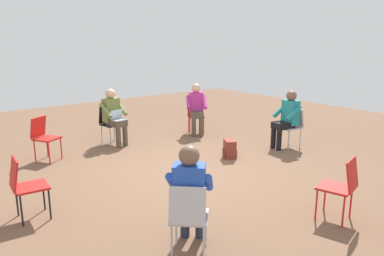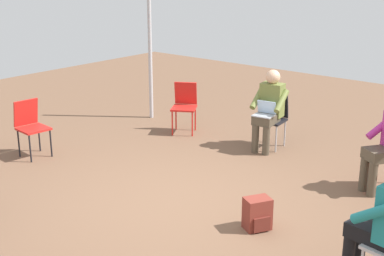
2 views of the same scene
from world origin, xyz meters
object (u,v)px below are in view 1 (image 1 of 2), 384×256
(person_in_magenta, at_px, (196,106))
(chair_west, at_px, (110,121))
(person_with_laptop, at_px, (114,114))
(chair_southeast, at_px, (189,215))
(chair_northwest, at_px, (196,113))
(chair_south, at_px, (25,184))
(chair_east, at_px, (342,184))
(chair_north, at_px, (292,124))
(backpack_near_laptop_user, at_px, (230,150))
(person_in_blue, at_px, (190,191))
(person_in_teal, at_px, (287,116))
(chair_southwest, at_px, (44,135))

(person_in_magenta, bearing_deg, chair_west, 17.73)
(person_with_laptop, relative_size, person_in_magenta, 1.00)
(chair_southeast, xyz_separation_m, person_in_magenta, (-4.11, 3.48, 0.20))
(chair_west, distance_m, chair_northwest, 2.17)
(chair_south, height_order, person_with_laptop, person_with_laptop)
(chair_east, height_order, chair_northwest, same)
(person_in_magenta, bearing_deg, chair_southeast, 83.45)
(chair_north, bearing_deg, backpack_near_laptop_user, 90.60)
(backpack_near_laptop_user, bearing_deg, person_in_magenta, 159.70)
(chair_southeast, relative_size, chair_west, 1.00)
(chair_southeast, bearing_deg, chair_northwest, 94.27)
(person_with_laptop, height_order, person_in_blue, same)
(chair_southeast, xyz_separation_m, person_in_teal, (-1.97, 4.22, 0.20))
(chair_southwest, bearing_deg, chair_west, 160.70)
(backpack_near_laptop_user, bearing_deg, person_with_laptop, -150.42)
(chair_west, xyz_separation_m, chair_northwest, (0.44, 2.13, 0.00))
(person_in_magenta, bearing_deg, person_in_blue, 83.58)
(chair_west, relative_size, person_in_blue, 0.69)
(chair_west, xyz_separation_m, person_in_blue, (4.57, -1.33, 0.20))
(chair_southeast, distance_m, chair_east, 2.12)
(chair_northwest, distance_m, person_with_laptop, 2.13)
(chair_east, relative_size, person_in_magenta, 0.69)
(chair_northwest, bearing_deg, chair_north, 143.19)
(person_in_magenta, bearing_deg, chair_northwest, -90.00)
(chair_southeast, bearing_deg, backpack_near_laptop_user, 82.86)
(chair_north, relative_size, person_in_magenta, 0.69)
(chair_south, distance_m, chair_west, 3.70)
(chair_southwest, relative_size, chair_south, 1.00)
(chair_west, relative_size, person_in_teal, 0.69)
(chair_southwest, distance_m, chair_south, 2.57)
(chair_south, xyz_separation_m, person_in_magenta, (-2.11, 4.58, 0.20))
(person_with_laptop, distance_m, person_in_teal, 3.76)
(chair_northwest, distance_m, backpack_near_laptop_user, 2.21)
(chair_east, distance_m, person_with_laptop, 5.12)
(person_in_teal, bearing_deg, person_in_magenta, 29.30)
(chair_north, bearing_deg, chair_south, 99.47)
(chair_north, bearing_deg, chair_northwest, 29.59)
(chair_north, relative_size, chair_northwest, 1.00)
(backpack_near_laptop_user, bearing_deg, chair_north, 80.48)
(chair_southwest, relative_size, chair_east, 1.00)
(person_in_blue, bearing_deg, chair_north, 67.45)
(chair_east, bearing_deg, backpack_near_laptop_user, 61.05)
(chair_north, xyz_separation_m, chair_south, (-0.06, -5.49, 0.00))
(chair_northwest, height_order, person_in_magenta, person_in_magenta)
(person_in_teal, bearing_deg, chair_north, -90.00)
(person_in_blue, bearing_deg, chair_east, 24.92)
(person_in_magenta, distance_m, person_in_blue, 5.22)
(chair_southwest, relative_size, chair_west, 1.00)
(chair_west, distance_m, person_in_magenta, 2.13)
(chair_north, relative_size, chair_west, 1.00)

